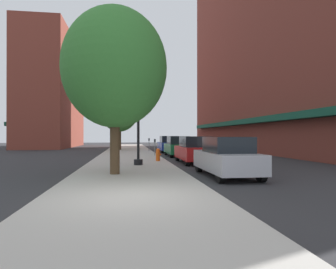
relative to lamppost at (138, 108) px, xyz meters
name	(u,v)px	position (x,y,z in m)	size (l,w,h in m)	color
ground_plane	(174,155)	(3.52, 9.90, -3.20)	(90.00, 90.00, 0.00)	#2D2D30
sidewalk_slab	(129,154)	(-0.48, 10.90, -3.14)	(4.80, 50.00, 0.12)	#B7B2A8
building_right_brick	(267,33)	(14.51, 13.90, 9.71)	(6.80, 40.00, 25.87)	brown
building_far_background	(53,92)	(-11.49, 28.90, 4.90)	(6.80, 18.00, 16.24)	brown
lamppost	(138,108)	(0.00, 0.00, 0.00)	(0.48, 0.48, 5.90)	black
fire_hydrant	(158,155)	(1.31, 2.26, -2.68)	(0.33, 0.26, 0.79)	#E05614
parking_meter_near	(155,145)	(1.57, 7.18, -2.25)	(0.14, 0.09, 1.31)	slate
parking_meter_far	(149,143)	(1.57, 13.59, -2.25)	(0.14, 0.09, 1.31)	slate
tree_near	(119,109)	(-1.51, 17.00, 1.47)	(4.43, 4.43, 7.11)	#4C3823
tree_mid	(115,68)	(-1.10, -3.58, 1.31)	(4.32, 4.32, 6.89)	#4C3823
car_silver	(227,157)	(3.52, -4.14, -2.39)	(1.80, 4.30, 1.66)	black
car_red	(194,150)	(3.52, 1.76, -2.39)	(1.80, 4.30, 1.66)	black
car_green	(178,146)	(3.52, 7.72, -2.39)	(1.80, 4.30, 1.66)	black
car_blue	(168,144)	(3.52, 13.38, -2.39)	(1.80, 4.30, 1.66)	black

